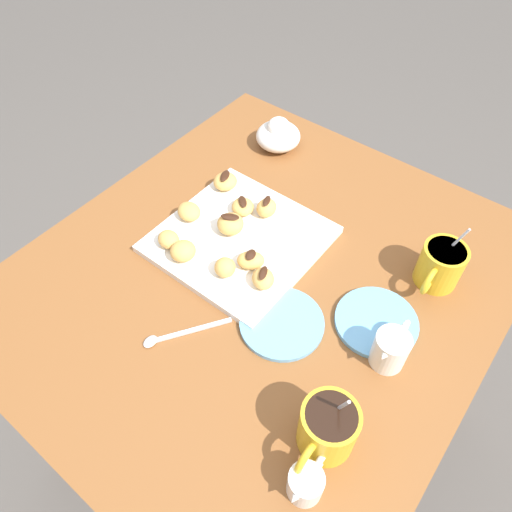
{
  "coord_description": "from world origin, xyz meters",
  "views": [
    {
      "loc": [
        0.47,
        0.35,
        1.51
      ],
      "look_at": [
        -0.02,
        -0.03,
        0.77
      ],
      "focal_mm": 33.95,
      "sensor_mm": 36.0,
      "label": 1
    }
  ],
  "objects_px": {
    "beignet_1": "(267,208)",
    "pastry_plate_square": "(240,239)",
    "ice_cream_bowl": "(278,135)",
    "beignet_6": "(183,251)",
    "beignet_7": "(189,211)",
    "cream_pitcher_white": "(391,348)",
    "chocolate_sauce_pitcher": "(306,483)",
    "saucer_sky_left": "(282,323)",
    "beignet_2": "(225,181)",
    "beignet_0": "(230,224)",
    "coffee_mug_mustard_right": "(327,428)",
    "beignet_5": "(243,207)",
    "coffee_mug_mustard_left": "(440,265)",
    "beignet_9": "(225,267)",
    "beignet_8": "(169,239)",
    "beignet_4": "(251,260)",
    "saucer_sky_right": "(376,322)",
    "dining_table": "(261,311)",
    "beignet_3": "(263,279)"
  },
  "relations": [
    {
      "from": "dining_table",
      "to": "beignet_9",
      "type": "distance_m",
      "value": 0.19
    },
    {
      "from": "beignet_3",
      "to": "saucer_sky_left",
      "type": "bearing_deg",
      "value": 60.73
    },
    {
      "from": "coffee_mug_mustard_right",
      "to": "saucer_sky_left",
      "type": "relative_size",
      "value": 0.94
    },
    {
      "from": "saucer_sky_left",
      "to": "beignet_2",
      "type": "relative_size",
      "value": 2.8
    },
    {
      "from": "coffee_mug_mustard_right",
      "to": "pastry_plate_square",
      "type": "bearing_deg",
      "value": -123.27
    },
    {
      "from": "coffee_mug_mustard_left",
      "to": "beignet_6",
      "type": "height_order",
      "value": "coffee_mug_mustard_left"
    },
    {
      "from": "dining_table",
      "to": "beignet_6",
      "type": "bearing_deg",
      "value": -62.51
    },
    {
      "from": "beignet_0",
      "to": "beignet_6",
      "type": "distance_m",
      "value": 0.12
    },
    {
      "from": "saucer_sky_right",
      "to": "beignet_6",
      "type": "bearing_deg",
      "value": -73.66
    },
    {
      "from": "coffee_mug_mustard_right",
      "to": "beignet_4",
      "type": "distance_m",
      "value": 0.35
    },
    {
      "from": "ice_cream_bowl",
      "to": "beignet_5",
      "type": "height_order",
      "value": "ice_cream_bowl"
    },
    {
      "from": "cream_pitcher_white",
      "to": "beignet_9",
      "type": "relative_size",
      "value": 2.43
    },
    {
      "from": "beignet_4",
      "to": "beignet_6",
      "type": "relative_size",
      "value": 1.05
    },
    {
      "from": "saucer_sky_right",
      "to": "coffee_mug_mustard_left",
      "type": "bearing_deg",
      "value": 165.79
    },
    {
      "from": "coffee_mug_mustard_right",
      "to": "beignet_2",
      "type": "height_order",
      "value": "coffee_mug_mustard_right"
    },
    {
      "from": "beignet_1",
      "to": "beignet_4",
      "type": "distance_m",
      "value": 0.15
    },
    {
      "from": "dining_table",
      "to": "coffee_mug_mustard_right",
      "type": "bearing_deg",
      "value": 54.02
    },
    {
      "from": "chocolate_sauce_pitcher",
      "to": "beignet_7",
      "type": "xyz_separation_m",
      "value": [
        -0.29,
        -0.5,
        0.0
      ]
    },
    {
      "from": "chocolate_sauce_pitcher",
      "to": "beignet_4",
      "type": "bearing_deg",
      "value": -130.63
    },
    {
      "from": "saucer_sky_left",
      "to": "saucer_sky_right",
      "type": "distance_m",
      "value": 0.17
    },
    {
      "from": "coffee_mug_mustard_right",
      "to": "beignet_5",
      "type": "distance_m",
      "value": 0.5
    },
    {
      "from": "beignet_6",
      "to": "beignet_9",
      "type": "distance_m",
      "value": 0.09
    },
    {
      "from": "coffee_mug_mustard_right",
      "to": "beignet_8",
      "type": "xyz_separation_m",
      "value": [
        -0.13,
        -0.46,
        -0.02
      ]
    },
    {
      "from": "beignet_7",
      "to": "pastry_plate_square",
      "type": "bearing_deg",
      "value": 99.92
    },
    {
      "from": "chocolate_sauce_pitcher",
      "to": "beignet_1",
      "type": "relative_size",
      "value": 1.95
    },
    {
      "from": "pastry_plate_square",
      "to": "beignet_8",
      "type": "distance_m",
      "value": 0.15
    },
    {
      "from": "ice_cream_bowl",
      "to": "beignet_6",
      "type": "xyz_separation_m",
      "value": [
        0.42,
        0.08,
        -0.0
      ]
    },
    {
      "from": "saucer_sky_left",
      "to": "beignet_3",
      "type": "height_order",
      "value": "beignet_3"
    },
    {
      "from": "beignet_0",
      "to": "beignet_1",
      "type": "relative_size",
      "value": 1.17
    },
    {
      "from": "beignet_7",
      "to": "cream_pitcher_white",
      "type": "bearing_deg",
      "value": 86.15
    },
    {
      "from": "coffee_mug_mustard_right",
      "to": "beignet_5",
      "type": "xyz_separation_m",
      "value": [
        -0.3,
        -0.4,
        -0.02
      ]
    },
    {
      "from": "beignet_0",
      "to": "beignet_7",
      "type": "height_order",
      "value": "beignet_0"
    },
    {
      "from": "beignet_8",
      "to": "beignet_7",
      "type": "bearing_deg",
      "value": -165.13
    },
    {
      "from": "chocolate_sauce_pitcher",
      "to": "beignet_3",
      "type": "relative_size",
      "value": 1.9
    },
    {
      "from": "pastry_plate_square",
      "to": "beignet_7",
      "type": "distance_m",
      "value": 0.13
    },
    {
      "from": "beignet_5",
      "to": "beignet_8",
      "type": "xyz_separation_m",
      "value": [
        0.17,
        -0.06,
        0.0
      ]
    },
    {
      "from": "cream_pitcher_white",
      "to": "chocolate_sauce_pitcher",
      "type": "distance_m",
      "value": 0.26
    },
    {
      "from": "dining_table",
      "to": "coffee_mug_mustard_left",
      "type": "height_order",
      "value": "coffee_mug_mustard_left"
    },
    {
      "from": "coffee_mug_mustard_right",
      "to": "ice_cream_bowl",
      "type": "distance_m",
      "value": 0.73
    },
    {
      "from": "beignet_2",
      "to": "beignet_4",
      "type": "relative_size",
      "value": 1.02
    },
    {
      "from": "saucer_sky_left",
      "to": "dining_table",
      "type": "bearing_deg",
      "value": -125.09
    },
    {
      "from": "dining_table",
      "to": "ice_cream_bowl",
      "type": "xyz_separation_m",
      "value": [
        -0.35,
        -0.22,
        0.17
      ]
    },
    {
      "from": "beignet_1",
      "to": "pastry_plate_square",
      "type": "bearing_deg",
      "value": -2.79
    },
    {
      "from": "saucer_sky_left",
      "to": "beignet_7",
      "type": "distance_m",
      "value": 0.32
    },
    {
      "from": "coffee_mug_mustard_right",
      "to": "beignet_0",
      "type": "bearing_deg",
      "value": -121.74
    },
    {
      "from": "beignet_2",
      "to": "beignet_4",
      "type": "bearing_deg",
      "value": 52.45
    },
    {
      "from": "cream_pitcher_white",
      "to": "chocolate_sauce_pitcher",
      "type": "xyz_separation_m",
      "value": [
        0.26,
        0.01,
        -0.01
      ]
    },
    {
      "from": "coffee_mug_mustard_left",
      "to": "beignet_0",
      "type": "height_order",
      "value": "coffee_mug_mustard_left"
    },
    {
      "from": "coffee_mug_mustard_left",
      "to": "beignet_2",
      "type": "height_order",
      "value": "coffee_mug_mustard_left"
    },
    {
      "from": "beignet_6",
      "to": "beignet_7",
      "type": "distance_m",
      "value": 0.11
    }
  ]
}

